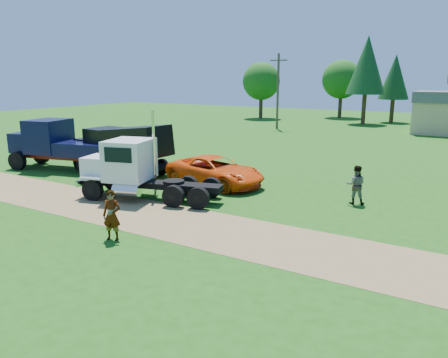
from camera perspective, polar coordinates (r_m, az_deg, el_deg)
The scene contains 9 objects.
ground at distance 17.99m, azimuth 1.22°, elevation -7.19°, with size 140.00×140.00×0.00m, color #1E4C10.
dirt_track at distance 17.99m, azimuth 1.22°, elevation -7.17°, with size 120.00×4.20×0.01m, color brown.
white_semi_tractor at distance 23.39m, azimuth -12.00°, elevation 1.32°, with size 7.75×4.29×4.58m.
black_dump_truck at distance 29.59m, azimuth -13.07°, elevation 4.27°, with size 7.82×2.73×3.35m.
navy_truck at distance 32.32m, azimuth -20.85°, elevation 4.29°, with size 8.01×4.36×3.41m.
orange_pickup at distance 25.76m, azimuth -1.16°, elevation 1.06°, with size 2.82×6.11×1.70m, color #EE4F0B.
spectator_a at distance 17.60m, azimuth -14.45°, elevation -4.63°, with size 0.73×0.48×2.00m, color #999999.
spectator_b at distance 22.85m, azimuth 16.83°, elevation -0.73°, with size 0.96×0.75×1.98m, color #999999.
tan_shed at distance 54.92m, azimuth 26.80°, elevation 7.79°, with size 6.20×5.40×4.70m.
Camera 1 is at (8.41, -14.61, 6.26)m, focal length 35.00 mm.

